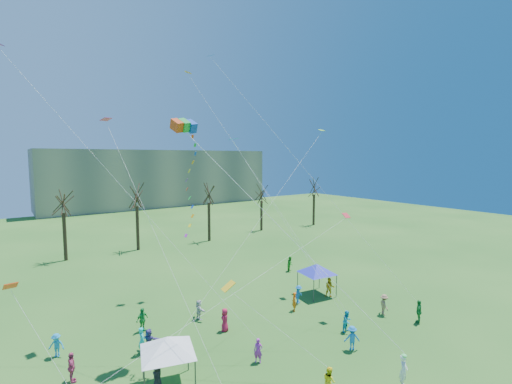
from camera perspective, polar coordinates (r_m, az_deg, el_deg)
distant_building at (r=101.53m, az=-15.13°, el=2.21°), size 60.00×14.00×15.00m
bare_tree_row at (r=52.14m, az=-18.72°, el=-1.81°), size 70.55×7.78×9.86m
hero_kite_flyer at (r=24.38m, az=22.53°, el=-24.92°), size 0.81×0.70×1.88m
big_box_kite at (r=23.29m, az=-9.86°, el=0.82°), size 5.01×6.48×18.85m
canopy_tent_white at (r=22.48m, az=-13.99°, el=-22.60°), size 3.93×3.93×3.07m
canopy_tent_blue at (r=35.22m, az=9.72°, el=-11.98°), size 3.99×3.99×3.03m
festival_crowd at (r=27.39m, az=-1.81°, el=-21.10°), size 27.21×18.48×1.86m
small_kites_aloft at (r=27.11m, az=-8.47°, el=5.62°), size 26.76×18.57×33.73m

